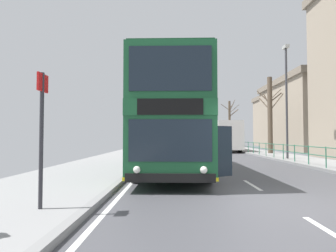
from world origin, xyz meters
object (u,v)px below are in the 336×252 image
object	(u,v)px
street_lamp_far_side	(286,92)
bare_tree_far_01	(270,114)
background_bus_far_lane	(223,136)
double_decker_bus_main	(173,121)
bare_tree_far_00	(230,122)
background_building_02	(328,114)
bus_stop_sign_near	(42,125)
background_building_01	(297,120)

from	to	relation	value
street_lamp_far_side	bare_tree_far_01	world-z (taller)	street_lamp_far_side
background_bus_far_lane	double_decker_bus_main	bearing A→B (deg)	-105.94
street_lamp_far_side	bare_tree_far_01	xyz separation A→B (m)	(1.06, 6.54, -0.93)
double_decker_bus_main	bare_tree_far_00	distance (m)	32.21
double_decker_bus_main	street_lamp_far_side	xyz separation A→B (m)	(7.59, 6.44, 2.26)
background_bus_far_lane	background_building_02	size ratio (longest dim) A/B	0.71
bus_stop_sign_near	bare_tree_far_01	world-z (taller)	bare_tree_far_01
background_bus_far_lane	background_building_01	distance (m)	21.45
street_lamp_far_side	background_building_01	bearing A→B (deg)	65.89
bare_tree_far_00	bus_stop_sign_near	bearing A→B (deg)	-106.25
bus_stop_sign_near	street_lamp_far_side	xyz separation A→B (m)	(10.19, 13.73, 2.73)
bus_stop_sign_near	bare_tree_far_00	bearing A→B (deg)	73.75
double_decker_bus_main	street_lamp_far_side	bearing A→B (deg)	40.28
street_lamp_far_side	background_bus_far_lane	bearing A→B (deg)	98.56
bare_tree_far_00	background_building_02	world-z (taller)	background_building_02
background_bus_far_lane	bare_tree_far_01	distance (m)	7.56
bus_stop_sign_near	street_lamp_far_side	distance (m)	17.31
bare_tree_far_00	street_lamp_far_side	bearing A→B (deg)	-92.29
bus_stop_sign_near	background_building_02	size ratio (longest dim) A/B	0.18
double_decker_bus_main	background_building_02	size ratio (longest dim) A/B	0.71
bare_tree_far_01	street_lamp_far_side	bearing A→B (deg)	-99.19
background_bus_far_lane	bus_stop_sign_near	xyz separation A→B (m)	(-8.20, -26.93, 0.08)
bus_stop_sign_near	background_building_02	bearing A→B (deg)	54.30
background_bus_far_lane	street_lamp_far_side	distance (m)	13.64
background_building_02	bus_stop_sign_near	bearing A→B (deg)	-125.70
bare_tree_far_01	bare_tree_far_00	bearing A→B (deg)	90.24
double_decker_bus_main	background_bus_far_lane	size ratio (longest dim) A/B	1.00
double_decker_bus_main	background_building_01	size ratio (longest dim) A/B	0.67
bare_tree_far_00	background_building_01	size ratio (longest dim) A/B	0.45
double_decker_bus_main	bare_tree_far_01	size ratio (longest dim) A/B	1.55
street_lamp_far_side	double_decker_bus_main	bearing A→B (deg)	-139.72
background_building_02	bare_tree_far_01	bearing A→B (deg)	-136.76
background_building_02	background_building_01	bearing A→B (deg)	83.28
bus_stop_sign_near	background_building_01	bearing A→B (deg)	61.49
bus_stop_sign_near	bare_tree_far_01	bearing A→B (deg)	60.99
double_decker_bus_main	background_building_01	xyz separation A→B (m)	(20.36, 34.97, 2.16)
background_bus_far_lane	street_lamp_far_side	xyz separation A→B (m)	(1.99, -13.20, 2.81)
bus_stop_sign_near	street_lamp_far_side	world-z (taller)	street_lamp_far_side
double_decker_bus_main	background_building_01	distance (m)	40.52
background_bus_far_lane	bus_stop_sign_near	size ratio (longest dim) A/B	3.89
background_building_01	street_lamp_far_side	bearing A→B (deg)	-114.11
double_decker_bus_main	background_bus_far_lane	world-z (taller)	double_decker_bus_main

